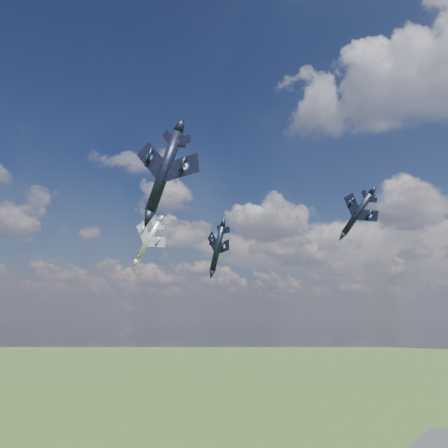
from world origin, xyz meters
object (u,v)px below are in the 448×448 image
Objects in this scene: jet_high_navy at (357,214)px; jet_lead_navy at (217,248)px; jet_left_silver at (148,241)px; jet_right_navy at (164,171)px.

jet_lead_navy is at bearing -149.08° from jet_high_navy.
jet_left_silver is at bearing -151.87° from jet_high_navy.
jet_lead_navy is at bearing 3.25° from jet_left_silver.
jet_left_silver is (-44.54, -15.25, -3.11)m from jet_high_navy.
jet_lead_navy is 0.96× the size of jet_left_silver.
jet_right_navy is 45.80m from jet_left_silver.
jet_left_silver is at bearing -145.00° from jet_lead_navy.
jet_right_navy is 1.10× the size of jet_left_silver.
jet_high_navy reaches higher than jet_left_silver.
jet_lead_navy is 0.88× the size of jet_right_navy.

